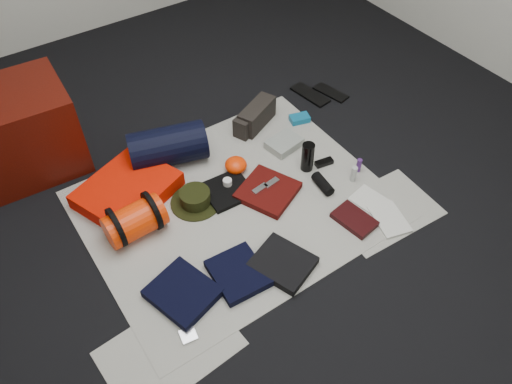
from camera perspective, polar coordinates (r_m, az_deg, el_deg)
floor at (r=2.79m, az=-2.35°, el=-1.56°), size 4.50×4.50×0.02m
newspaper_mat at (r=2.78m, az=-2.36°, el=-1.39°), size 1.60×1.30×0.01m
newspaper_sheet_front_left at (r=2.35m, az=-9.81°, el=-17.22°), size 0.61×0.44×0.00m
newspaper_sheet_front_right at (r=2.84m, az=14.36°, el=-2.06°), size 0.60×0.43×0.00m
red_cabinet at (r=3.14m, az=-25.47°, el=6.21°), size 0.63×0.54×0.50m
sleeping_pad at (r=2.88m, az=-14.48°, el=0.23°), size 0.62×0.57×0.09m
stuff_sack at (r=2.66m, az=-13.66°, el=-3.24°), size 0.31×0.19×0.18m
sack_strap_left at (r=2.63m, az=-15.68°, el=-3.92°), size 0.02×0.22×0.22m
sack_strap_right at (r=2.66m, az=-11.81°, el=-2.08°), size 0.03×0.22×0.22m
navy_duffel at (r=2.98m, az=-10.03°, el=5.18°), size 0.50×0.35×0.23m
boonie_brim at (r=2.80m, az=-6.90°, el=-1.14°), size 0.35×0.35×0.01m
boonie_crown at (r=2.77m, az=-6.97°, el=-0.58°), size 0.17×0.17×0.07m
hiking_boot_left at (r=3.20m, az=-0.66°, el=8.23°), size 0.28×0.19×0.13m
hiking_boot_right at (r=3.23m, az=0.11°, el=8.77°), size 0.32×0.22×0.15m
flip_flop_left at (r=3.54m, az=6.19°, el=11.01°), size 0.15×0.30×0.02m
flip_flop_right at (r=3.58m, az=8.54°, el=11.18°), size 0.15×0.26×0.01m
trousers_navy_a at (r=2.44m, az=-8.37°, el=-11.31°), size 0.34×0.36×0.05m
trousers_navy_b at (r=2.48m, az=-2.04°, el=-9.27°), size 0.26×0.29×0.04m
trousers_charcoal at (r=2.51m, az=3.07°, el=-8.13°), size 0.33×0.35×0.04m
black_tshirt at (r=2.84m, az=-3.28°, el=0.19°), size 0.27×0.25×0.03m
red_shirt at (r=2.82m, az=1.35°, el=0.11°), size 0.39×0.39×0.04m
orange_stuff_sack at (r=2.93m, az=-2.32°, el=3.10°), size 0.15×0.15×0.09m
first_aid_pouch at (r=3.10m, az=3.23°, el=5.57°), size 0.23×0.19×0.05m
water_bottle at (r=2.92m, az=5.92°, el=4.01°), size 0.07×0.07×0.19m
speaker at (r=2.87m, az=7.64°, el=0.93°), size 0.08×0.16×0.06m
compact_camera at (r=3.10m, az=3.45°, el=5.46°), size 0.12×0.10×0.04m
cyan_case at (r=3.30m, az=5.00°, el=8.36°), size 0.14×0.11×0.04m
toiletry_purple at (r=2.99m, az=11.67°, el=3.01°), size 0.04×0.04×0.09m
toiletry_clear at (r=2.92m, az=11.11°, el=2.04°), size 0.04×0.04×0.10m
paperback_book at (r=2.74m, az=11.17°, el=-3.10°), size 0.18×0.24×0.03m
map_booklet at (r=2.80m, az=15.00°, el=-3.00°), size 0.21×0.26×0.01m
map_printout at (r=2.86m, az=12.93°, el=-0.96°), size 0.19×0.23×0.01m
sunglasses at (r=3.02m, az=7.78°, el=3.36°), size 0.12×0.06×0.03m
key_cluster at (r=2.35m, az=-7.75°, el=-15.90°), size 0.08×0.08×0.01m
tape_roll at (r=2.84m, az=-3.28°, el=1.14°), size 0.05×0.05×0.04m
energy_bar_a at (r=2.79m, az=0.46°, el=0.38°), size 0.10×0.05×0.01m
energy_bar_b at (r=2.83m, az=1.79°, el=1.05°), size 0.10×0.05×0.01m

